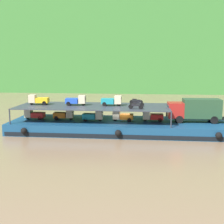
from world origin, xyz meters
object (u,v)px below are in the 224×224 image
object	(u,v)px
mini_truck_upper_fore	(112,101)
mini_truck_lower_mid	(93,116)
mini_truck_lower_fore	(123,116)
mini_truck_upper_mid	(76,100)
motorcycle_upper_port	(136,106)
motorcycle_upper_stbd	(136,101)
mini_truck_lower_stern	(34,114)
motorcycle_upper_centre	(137,103)
covered_lorry	(195,109)
mini_truck_lower_bow	(153,116)
mini_truck_lower_aft	(64,115)
mini_truck_upper_stern	(38,100)
cargo_barge	(121,126)

from	to	relation	value
mini_truck_upper_fore	mini_truck_lower_mid	bearing A→B (deg)	-161.79
mini_truck_lower_mid	mini_truck_lower_fore	xyz separation A→B (m)	(3.98, 0.22, 0.00)
mini_truck_upper_mid	motorcycle_upper_port	xyz separation A→B (m)	(8.24, -2.57, -0.26)
motorcycle_upper_port	motorcycle_upper_stbd	distance (m)	4.53
mini_truck_lower_stern	motorcycle_upper_centre	distance (m)	14.32
motorcycle_upper_centre	covered_lorry	bearing A→B (deg)	1.63
covered_lorry	mini_truck_lower_bow	xyz separation A→B (m)	(-5.61, 0.02, -1.00)
mini_truck_lower_mid	mini_truck_lower_fore	bearing A→B (deg)	3.18
mini_truck_lower_aft	mini_truck_upper_mid	world-z (taller)	mini_truck_upper_mid
mini_truck_upper_stern	mini_truck_upper_fore	bearing A→B (deg)	-0.04
mini_truck_lower_mid	motorcycle_upper_port	world-z (taller)	motorcycle_upper_port
mini_truck_lower_fore	cargo_barge	bearing A→B (deg)	154.40
mini_truck_lower_fore	motorcycle_upper_port	xyz separation A→B (m)	(1.79, -2.11, 1.74)
cargo_barge	covered_lorry	xyz separation A→B (m)	(9.88, 0.25, 2.44)
mini_truck_lower_fore	mini_truck_upper_stern	distance (m)	12.02
cargo_barge	covered_lorry	world-z (taller)	covered_lorry
mini_truck_lower_aft	motorcycle_upper_port	world-z (taller)	motorcycle_upper_port
mini_truck_lower_aft	covered_lorry	bearing A→B (deg)	0.07
mini_truck_upper_stern	mini_truck_upper_fore	xyz separation A→B (m)	(10.32, -0.01, 0.00)
motorcycle_upper_stbd	mini_truck_upper_mid	bearing A→B (deg)	-166.55
cargo_barge	mini_truck_upper_fore	world-z (taller)	mini_truck_upper_fore
mini_truck_upper_stern	covered_lorry	bearing A→B (deg)	-0.60
cargo_barge	mini_truck_upper_mid	world-z (taller)	mini_truck_upper_mid
mini_truck_upper_fore	motorcycle_upper_port	distance (m)	4.28
mini_truck_lower_stern	motorcycle_upper_port	distance (m)	14.40
covered_lorry	mini_truck_lower_fore	distance (m)	9.68
cargo_barge	mini_truck_upper_fore	size ratio (longest dim) A/B	10.84
mini_truck_lower_stern	mini_truck_lower_bow	size ratio (longest dim) A/B	1.00
mini_truck_lower_bow	mini_truck_lower_mid	bearing A→B (deg)	-175.62
covered_lorry	mini_truck_lower_fore	world-z (taller)	covered_lorry
mini_truck_upper_mid	motorcycle_upper_centre	world-z (taller)	mini_truck_upper_mid
mini_truck_upper_mid	motorcycle_upper_port	distance (m)	8.63
mini_truck_lower_stern	motorcycle_upper_port	bearing A→B (deg)	-8.88
motorcycle_upper_stbd	motorcycle_upper_port	bearing A→B (deg)	-89.35
motorcycle_upper_stbd	mini_truck_upper_fore	bearing A→B (deg)	-150.72
mini_truck_lower_stern	mini_truck_upper_stern	distance (m)	2.12
mini_truck_lower_mid	motorcycle_upper_stbd	xyz separation A→B (m)	(5.72, 2.64, 1.74)
cargo_barge	covered_lorry	distance (m)	10.18
mini_truck_lower_aft	mini_truck_lower_bow	size ratio (longest dim) A/B	1.00
mini_truck_lower_mid	mini_truck_upper_fore	bearing A→B (deg)	18.21
mini_truck_lower_stern	mini_truck_lower_aft	xyz separation A→B (m)	(4.16, 0.25, 0.00)
cargo_barge	mini_truck_upper_stern	bearing A→B (deg)	177.67
mini_truck_lower_stern	mini_truck_lower_mid	size ratio (longest dim) A/B	1.00
mini_truck_upper_mid	mini_truck_upper_fore	world-z (taller)	same
mini_truck_lower_mid	mini_truck_lower_bow	world-z (taller)	same
cargo_barge	mini_truck_lower_mid	bearing A→B (deg)	-174.72
mini_truck_lower_aft	mini_truck_lower_mid	bearing A→B (deg)	-7.75
mini_truck_lower_aft	motorcycle_upper_port	distance (m)	10.40
mini_truck_lower_aft	mini_truck_upper_fore	size ratio (longest dim) A/B	1.00
mini_truck_lower_stern	mini_truck_upper_mid	bearing A→B (deg)	3.51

